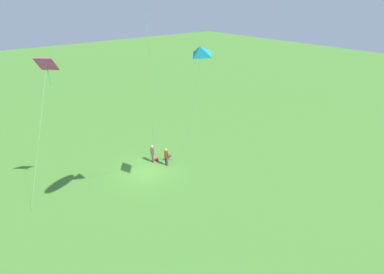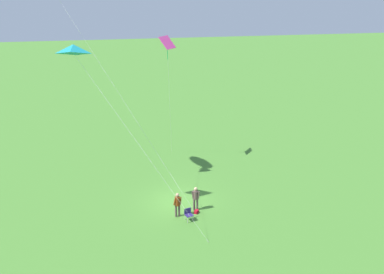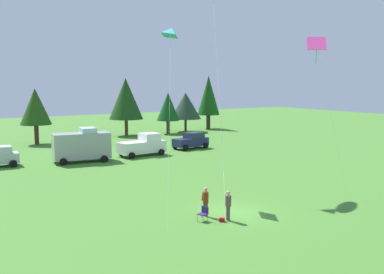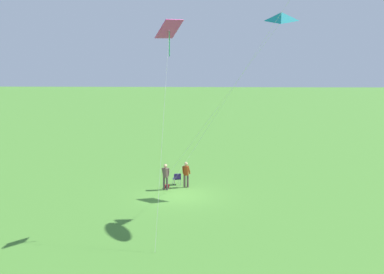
% 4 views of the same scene
% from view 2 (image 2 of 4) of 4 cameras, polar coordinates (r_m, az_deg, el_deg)
% --- Properties ---
extents(ground_plane, '(160.00, 160.00, 0.00)m').
position_cam_2_polar(ground_plane, '(32.40, -1.79, -8.24)').
color(ground_plane, '#467E2E').
extents(person_kite_flyer, '(0.42, 0.55, 1.74)m').
position_cam_2_polar(person_kite_flyer, '(30.89, 0.47, -7.61)').
color(person_kite_flyer, '#504242').
rests_on(person_kite_flyer, ground).
extents(folding_chair, '(0.60, 0.60, 0.82)m').
position_cam_2_polar(folding_chair, '(30.01, -0.45, -9.69)').
color(folding_chair, navy).
rests_on(folding_chair, ground).
extents(person_spectator, '(0.36, 0.58, 1.74)m').
position_cam_2_polar(person_spectator, '(30.17, -1.85, -8.37)').
color(person_spectator, '#543E3F').
rests_on(person_spectator, ground).
extents(backpack_on_grass, '(0.39, 0.37, 0.22)m').
position_cam_2_polar(backpack_on_grass, '(30.98, 0.55, -9.45)').
color(backpack_on_grass, '#AE0D1E').
rests_on(backpack_on_grass, ground).
extents(kite_diamond_rainbow, '(3.68, 1.43, 10.77)m').
position_cam_2_polar(kite_diamond_rainbow, '(35.24, -3.15, 11.58)').
color(kite_diamond_rainbow, '#D93C92').
rests_on(kite_diamond_rainbow, ground).
extents(kite_delta_teal, '(5.31, 8.23, 11.59)m').
position_cam_2_polar(kite_delta_teal, '(27.84, -14.80, 10.74)').
color(kite_delta_teal, teal).
rests_on(kite_delta_teal, ground).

